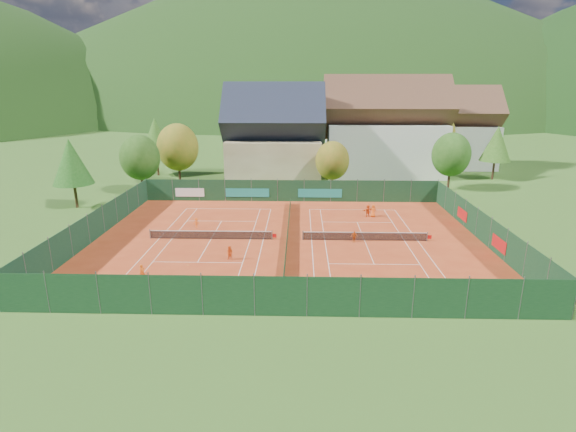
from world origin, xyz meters
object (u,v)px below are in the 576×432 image
Objects in this scene: player_left_near at (142,272)px; player_left_far at (196,223)px; player_left_mid at (230,253)px; hotel_block_b at (450,133)px; ball_hopper at (446,290)px; player_right_far_a at (373,211)px; player_right_far_b at (368,211)px; chalet at (275,141)px; player_right_near at (354,236)px; hotel_block_a at (384,133)px.

player_left_near is 1.14× the size of player_left_far.
hotel_block_b is at bearing 77.45° from player_left_mid.
hotel_block_b is 68.70m from player_left_near.
player_left_near reaches higher than ball_hopper.
player_left_near is 14.10m from player_left_far.
player_right_far_a is 0.64m from player_right_far_b.
chalet is 32.61m from player_right_near.
player_left_mid is at bearing -93.42° from chalet.
player_left_near reaches higher than player_left_far.
hotel_block_a reaches higher than player_right_far_b.
player_left_mid reaches higher than player_left_far.
player_right_near is at bearing -117.49° from hotel_block_b.
player_left_near is 7.98m from player_left_mid.
player_left_mid is 21.03m from player_right_far_a.
player_left_far is at bearing 144.06° from ball_hopper.
chalet is at bearing -82.62° from player_right_far_b.
ball_hopper is 28.17m from player_left_far.
player_right_near is 9.68m from player_right_far_b.
player_right_far_b is (-6.45, -27.21, -6.63)m from hotel_block_a.
player_right_far_b is at bearing -120.15° from hotel_block_b.
player_left_mid is (-35.13, -49.73, -5.94)m from hotel_block_b.
player_right_near is (9.84, -30.51, -6.02)m from chalet.
hotel_block_a is 17.81× the size of player_right_near.
hotel_block_a is 16.14m from hotel_block_b.
hotel_block_b is 59.72m from ball_hopper.
hotel_block_a reaches higher than hotel_block_b.
player_right_far_a is at bearing 65.94° from player_left_mid.
player_left_far is 0.75× the size of player_right_far_a.
player_left_mid is (-21.13, -41.73, -6.71)m from hotel_block_a.
player_right_far_b is at bearing -103.34° from hotel_block_a.
player_right_far_a reaches higher than ball_hopper.
player_left_far reaches higher than ball_hopper.
hotel_block_a is at bearing -126.56° from player_right_far_b.
player_left_far is 20.54m from player_right_far_b.
ball_hopper is (-17.57, -56.76, -6.06)m from hotel_block_b.
chalet is 10.32× the size of player_right_far_a.
player_left_far is at bearing -9.09° from player_right_far_b.
player_right_far_b is (2.70, 9.30, 0.15)m from player_right_near.
player_right_far_a is (-5.82, -27.32, -6.60)m from hotel_block_a.
hotel_block_b is 14.24× the size of player_right_near.
hotel_block_a is at bearing 85.82° from ball_hopper.
player_left_mid reaches higher than player_right_near.
player_right_near is 9.77m from player_right_far_a.
chalet reaches higher than player_left_mid.
player_left_near is at bearing 55.14° from player_right_far_a.
chalet is at bearing 33.44° from player_left_near.
chalet is 12.00× the size of player_left_mid.
hotel_block_b is at bearing -130.86° from player_left_far.
hotel_block_a is 28.74m from player_right_far_b.
player_right_far_b reaches higher than player_right_near.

